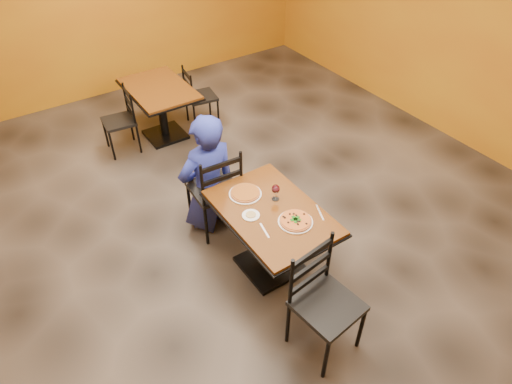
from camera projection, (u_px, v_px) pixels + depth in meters
floor at (244, 236)px, 4.86m from camera, size 7.00×8.00×0.01m
wall_right at (487, 32)px, 5.38m from camera, size 0.01×8.00×3.00m
table_main at (271, 226)px, 4.18m from camera, size 0.83×1.23×0.75m
table_second at (161, 101)px, 6.02m from camera, size 0.78×1.15×0.75m
chair_main_near at (328, 306)px, 3.54m from camera, size 0.52×0.52×1.04m
chair_main_far at (214, 189)px, 4.66m from camera, size 0.49×0.49×1.03m
chair_second_left at (119, 122)px, 5.84m from camera, size 0.43×0.43×0.86m
chair_second_right at (201, 97)px, 6.35m from camera, size 0.45×0.45×0.87m
diner at (207, 173)px, 4.62m from camera, size 0.66×0.44×1.34m
plate_main at (295, 222)px, 3.94m from camera, size 0.31×0.31×0.01m
pizza_main at (296, 220)px, 3.93m from camera, size 0.28×0.28×0.02m
plate_far at (245, 194)px, 4.23m from camera, size 0.31×0.31×0.01m
pizza_far at (245, 193)px, 4.22m from camera, size 0.28×0.28×0.02m
side_plate at (251, 215)px, 4.00m from camera, size 0.16×0.16×0.01m
dip at (251, 215)px, 4.00m from camera, size 0.09×0.09×0.01m
wine_glass at (276, 192)px, 4.12m from camera, size 0.08×0.08×0.18m
fork at (265, 230)px, 3.86m from camera, size 0.05×0.19×0.00m
knife at (320, 212)px, 4.04m from camera, size 0.09×0.20×0.00m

